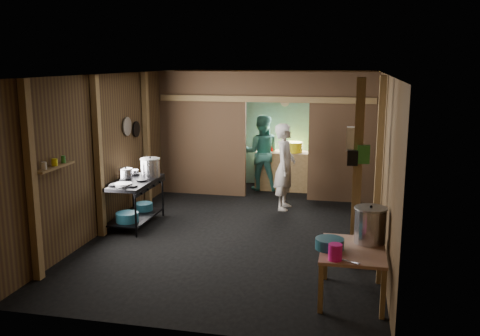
% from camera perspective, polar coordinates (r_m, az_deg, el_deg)
% --- Properties ---
extents(floor, '(4.50, 7.00, 0.00)m').
position_cam_1_polar(floor, '(9.00, 0.27, -6.63)').
color(floor, black).
rests_on(floor, ground).
extents(ceiling, '(4.50, 7.00, 0.00)m').
position_cam_1_polar(ceiling, '(8.55, 0.29, 10.16)').
color(ceiling, black).
rests_on(ceiling, ground).
extents(wall_back, '(4.50, 0.00, 2.60)m').
position_cam_1_polar(wall_back, '(12.09, 3.73, 4.36)').
color(wall_back, '#523D1E').
rests_on(wall_back, ground).
extents(wall_front, '(4.50, 0.00, 2.60)m').
position_cam_1_polar(wall_front, '(5.39, -7.48, -4.78)').
color(wall_front, '#523D1E').
rests_on(wall_front, ground).
extents(wall_left, '(0.00, 7.00, 2.60)m').
position_cam_1_polar(wall_left, '(9.40, -13.27, 2.01)').
color(wall_left, '#523D1E').
rests_on(wall_left, ground).
extents(wall_right, '(0.00, 7.00, 2.60)m').
position_cam_1_polar(wall_right, '(8.51, 15.27, 0.94)').
color(wall_right, '#523D1E').
rests_on(wall_right, ground).
extents(partition_left, '(1.85, 0.10, 2.60)m').
position_cam_1_polar(partition_left, '(11.11, -4.07, 3.72)').
color(partition_left, '#50321E').
rests_on(partition_left, floor).
extents(partition_right, '(1.35, 0.10, 2.60)m').
position_cam_1_polar(partition_right, '(10.67, 11.08, 3.21)').
color(partition_right, '#50321E').
rests_on(partition_right, floor).
extents(partition_header, '(1.30, 0.10, 0.60)m').
position_cam_1_polar(partition_header, '(10.69, 4.09, 8.80)').
color(partition_header, '#50321E').
rests_on(partition_header, wall_back).
extents(turquoise_panel, '(4.40, 0.06, 2.50)m').
position_cam_1_polar(turquoise_panel, '(12.04, 3.68, 4.09)').
color(turquoise_panel, '#7CC1B5').
rests_on(turquoise_panel, wall_back).
extents(back_counter, '(1.20, 0.50, 0.85)m').
position_cam_1_polar(back_counter, '(11.66, 4.73, -0.29)').
color(back_counter, '#A5834E').
rests_on(back_counter, floor).
extents(wall_clock, '(0.20, 0.03, 0.20)m').
position_cam_1_polar(wall_clock, '(11.90, 4.90, 7.13)').
color(wall_clock, silver).
rests_on(wall_clock, wall_back).
extents(post_left_a, '(0.10, 0.12, 2.60)m').
position_cam_1_polar(post_left_a, '(7.15, -21.67, -1.45)').
color(post_left_a, '#A5834E').
rests_on(post_left_a, floor).
extents(post_left_b, '(0.10, 0.12, 2.60)m').
position_cam_1_polar(post_left_b, '(8.67, -15.10, 1.13)').
color(post_left_b, '#A5834E').
rests_on(post_left_b, floor).
extents(post_left_c, '(0.10, 0.12, 2.60)m').
position_cam_1_polar(post_left_c, '(10.46, -10.11, 3.08)').
color(post_left_c, '#A5834E').
rests_on(post_left_c, floor).
extents(post_right, '(0.10, 0.12, 2.60)m').
position_cam_1_polar(post_right, '(8.31, 14.85, 0.71)').
color(post_right, '#A5834E').
rests_on(post_right, floor).
extents(post_free, '(0.12, 0.12, 2.60)m').
position_cam_1_polar(post_free, '(7.22, 12.59, -0.77)').
color(post_free, '#A5834E').
rests_on(post_free, floor).
extents(cross_beam, '(4.40, 0.12, 0.12)m').
position_cam_1_polar(cross_beam, '(10.69, 2.69, 7.47)').
color(cross_beam, '#A5834E').
rests_on(cross_beam, wall_left).
extents(pan_lid_big, '(0.03, 0.34, 0.34)m').
position_cam_1_polar(pan_lid_big, '(9.70, -12.14, 4.44)').
color(pan_lid_big, gray).
rests_on(pan_lid_big, wall_left).
extents(pan_lid_small, '(0.03, 0.30, 0.30)m').
position_cam_1_polar(pan_lid_small, '(10.07, -11.18, 4.16)').
color(pan_lid_small, black).
rests_on(pan_lid_small, wall_left).
extents(wall_shelf, '(0.14, 0.80, 0.03)m').
position_cam_1_polar(wall_shelf, '(7.52, -19.44, 0.10)').
color(wall_shelf, '#A5834E').
rests_on(wall_shelf, wall_left).
extents(jar_white, '(0.07, 0.07, 0.10)m').
position_cam_1_polar(jar_white, '(7.30, -20.49, 0.22)').
color(jar_white, silver).
rests_on(jar_white, wall_shelf).
extents(jar_yellow, '(0.08, 0.08, 0.10)m').
position_cam_1_polar(jar_yellow, '(7.51, -19.47, 0.59)').
color(jar_yellow, yellow).
rests_on(jar_yellow, wall_shelf).
extents(jar_green, '(0.06, 0.06, 0.10)m').
position_cam_1_polar(jar_green, '(7.70, -18.62, 0.90)').
color(jar_green, green).
rests_on(jar_green, wall_shelf).
extents(bag_white, '(0.22, 0.15, 0.32)m').
position_cam_1_polar(bag_white, '(7.22, 12.36, 3.10)').
color(bag_white, silver).
rests_on(bag_white, post_free).
extents(bag_green, '(0.16, 0.12, 0.24)m').
position_cam_1_polar(bag_green, '(7.11, 13.26, 1.46)').
color(bag_green, green).
rests_on(bag_green, post_free).
extents(bag_black, '(0.14, 0.10, 0.20)m').
position_cam_1_polar(bag_black, '(7.10, 12.12, 1.09)').
color(bag_black, black).
rests_on(bag_black, post_free).
extents(gas_range, '(0.69, 1.34, 0.79)m').
position_cam_1_polar(gas_range, '(9.29, -11.39, -3.73)').
color(gas_range, black).
rests_on(gas_range, floor).
extents(prep_table, '(0.76, 1.04, 0.61)m').
position_cam_1_polar(prep_table, '(6.57, 12.05, -11.08)').
color(prep_table, '#A47650').
rests_on(prep_table, floor).
extents(stove_pot_large, '(0.39, 0.39, 0.35)m').
position_cam_1_polar(stove_pot_large, '(9.43, -9.69, 0.00)').
color(stove_pot_large, '#AEAEB7').
rests_on(stove_pot_large, gas_range).
extents(stove_pot_med, '(0.32, 0.32, 0.21)m').
position_cam_1_polar(stove_pot_med, '(9.31, -12.28, -0.68)').
color(stove_pot_med, '#AEAEB7').
rests_on(stove_pot_med, gas_range).
extents(stove_saucepan, '(0.18, 0.18, 0.09)m').
position_cam_1_polar(stove_saucepan, '(9.64, -11.39, -0.46)').
color(stove_saucepan, '#AEAEB7').
rests_on(stove_saucepan, gas_range).
extents(frying_pan, '(0.43, 0.57, 0.07)m').
position_cam_1_polar(frying_pan, '(8.83, -12.53, -1.76)').
color(frying_pan, gray).
rests_on(frying_pan, gas_range).
extents(blue_tub_front, '(0.38, 0.38, 0.16)m').
position_cam_1_polar(blue_tub_front, '(9.06, -12.14, -5.23)').
color(blue_tub_front, '#1D5062').
rests_on(blue_tub_front, gas_range).
extents(blue_tub_back, '(0.33, 0.33, 0.13)m').
position_cam_1_polar(blue_tub_back, '(9.69, -10.42, -4.14)').
color(blue_tub_back, '#1D5062').
rests_on(blue_tub_back, gas_range).
extents(stock_pot, '(0.43, 0.43, 0.47)m').
position_cam_1_polar(stock_pot, '(6.65, 13.93, -6.11)').
color(stock_pot, '#AEAEB7').
rests_on(stock_pot, prep_table).
extents(wash_basin, '(0.45, 0.45, 0.13)m').
position_cam_1_polar(wash_basin, '(6.39, 9.69, -8.10)').
color(wash_basin, '#1D5062').
rests_on(wash_basin, prep_table).
extents(pink_bucket, '(0.16, 0.16, 0.19)m').
position_cam_1_polar(pink_bucket, '(6.04, 10.30, -8.97)').
color(pink_bucket, '#FE1798').
rests_on(pink_bucket, prep_table).
extents(knife, '(0.29, 0.15, 0.01)m').
position_cam_1_polar(knife, '(6.05, 11.58, -9.88)').
color(knife, '#AEAEB7').
rests_on(knife, prep_table).
extents(yellow_tub, '(0.40, 0.40, 0.22)m').
position_cam_1_polar(yellow_tub, '(11.53, 5.80, 2.27)').
color(yellow_tub, yellow).
rests_on(yellow_tub, back_counter).
extents(red_cup, '(0.11, 0.11, 0.13)m').
position_cam_1_polar(red_cup, '(11.61, 3.36, 2.14)').
color(red_cup, '#BD0300').
rests_on(red_cup, back_counter).
extents(cook, '(0.42, 0.62, 1.66)m').
position_cam_1_polar(cook, '(10.04, 4.89, 0.13)').
color(cook, silver).
rests_on(cook, floor).
extents(worker_back, '(0.85, 0.69, 1.65)m').
position_cam_1_polar(worker_back, '(11.55, 2.37, 1.67)').
color(worker_back, teal).
rests_on(worker_back, floor).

